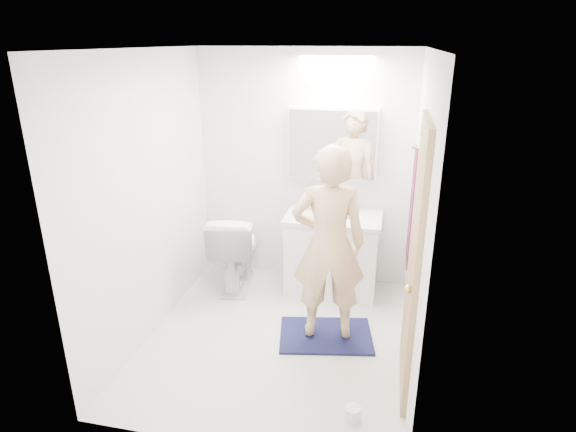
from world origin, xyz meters
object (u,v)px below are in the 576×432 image
(toilet_paper_roll, at_px, (353,413))
(soap_bottle_b, at_px, (319,201))
(vanity_cabinet, at_px, (332,255))
(toilet, at_px, (235,249))
(toothbrush_cup, at_px, (354,208))
(medicine_cabinet, at_px, (333,143))
(person, at_px, (329,245))
(soap_bottle_a, at_px, (312,198))

(toilet_paper_roll, bearing_deg, soap_bottle_b, 105.78)
(vanity_cabinet, relative_size, toilet, 1.09)
(toothbrush_cup, bearing_deg, soap_bottle_b, 176.84)
(toilet, xyz_separation_m, toothbrush_cup, (1.19, 0.28, 0.45))
(toilet_paper_roll, bearing_deg, vanity_cabinet, 102.08)
(vanity_cabinet, xyz_separation_m, toilet_paper_roll, (0.39, -1.80, -0.34))
(vanity_cabinet, height_order, toothbrush_cup, toothbrush_cup)
(medicine_cabinet, height_order, person, medicine_cabinet)
(medicine_cabinet, relative_size, soap_bottle_a, 3.83)
(soap_bottle_a, height_order, soap_bottle_b, soap_bottle_a)
(soap_bottle_a, distance_m, toilet_paper_roll, 2.23)
(toothbrush_cup, bearing_deg, medicine_cabinet, 168.41)
(soap_bottle_b, relative_size, toilet_paper_roll, 1.50)
(vanity_cabinet, bearing_deg, soap_bottle_a, 148.66)
(person, relative_size, soap_bottle_a, 7.27)
(soap_bottle_a, height_order, toilet_paper_roll, soap_bottle_a)
(person, xyz_separation_m, soap_bottle_a, (-0.31, 1.01, 0.05))
(toothbrush_cup, xyz_separation_m, toilet_paper_roll, (0.20, -1.96, -0.81))
(soap_bottle_a, bearing_deg, toilet_paper_roll, -72.05)
(toilet, bearing_deg, person, 136.97)
(person, relative_size, soap_bottle_b, 10.16)
(toilet, xyz_separation_m, person, (1.06, -0.75, 0.47))
(vanity_cabinet, distance_m, medicine_cabinet, 1.13)
(toothbrush_cup, relative_size, toilet_paper_roll, 0.80)
(person, height_order, soap_bottle_b, person)
(toilet_paper_roll, bearing_deg, person, 108.73)
(vanity_cabinet, distance_m, toilet, 1.00)
(soap_bottle_b, bearing_deg, toothbrush_cup, -3.16)
(toilet, bearing_deg, soap_bottle_b, -168.19)
(toilet, bearing_deg, soap_bottle_a, -168.47)
(medicine_cabinet, distance_m, soap_bottle_a, 0.60)
(vanity_cabinet, bearing_deg, medicine_cabinet, 104.75)
(soap_bottle_a, height_order, toothbrush_cup, soap_bottle_a)
(toilet, height_order, soap_bottle_b, soap_bottle_b)
(toothbrush_cup, bearing_deg, vanity_cabinet, -139.66)
(person, distance_m, toothbrush_cup, 1.03)
(soap_bottle_b, distance_m, toilet_paper_roll, 2.23)
(medicine_cabinet, xyz_separation_m, toilet_paper_roll, (0.44, -2.01, -1.45))
(medicine_cabinet, relative_size, person, 0.53)
(medicine_cabinet, height_order, toilet, medicine_cabinet)
(medicine_cabinet, height_order, soap_bottle_a, medicine_cabinet)
(person, bearing_deg, toilet_paper_roll, 98.25)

